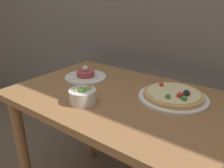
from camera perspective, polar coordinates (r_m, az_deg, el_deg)
The scene contains 4 objects.
dining_table at distance 1.13m, azimuth 1.42°, elevation -9.07°, with size 1.03×0.69×0.80m.
pizza_plate at distance 1.05m, azimuth 15.69°, elevation -2.87°, with size 0.32×0.32×0.06m.
tartare_plate at distance 1.27m, azimuth -6.91°, elevation 2.22°, with size 0.24×0.24×0.07m.
small_bowl at distance 0.97m, azimuth -7.67°, elevation -2.92°, with size 0.12×0.12×0.08m.
Camera 1 is at (0.54, -0.45, 1.24)m, focal length 35.00 mm.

